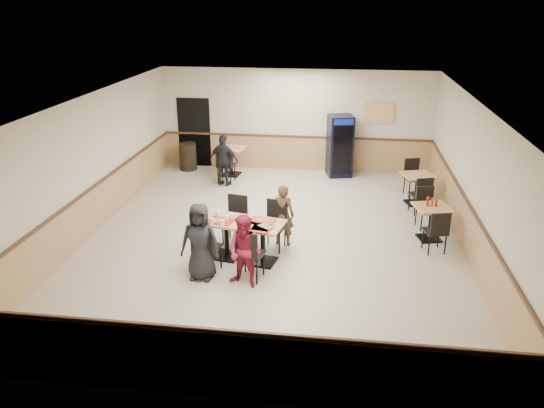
# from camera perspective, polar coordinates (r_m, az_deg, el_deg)

# --- Properties ---
(ground) EXTENTS (10.00, 10.00, 0.00)m
(ground) POSITION_cam_1_polar(r_m,az_deg,el_deg) (11.58, 0.17, -3.69)
(ground) COLOR beige
(ground) RESTS_ON ground
(room_shell) EXTENTS (10.00, 10.00, 10.00)m
(room_shell) POSITION_cam_1_polar(r_m,az_deg,el_deg) (13.66, 9.00, 2.64)
(room_shell) COLOR silver
(room_shell) RESTS_ON ground
(main_table) EXTENTS (1.66, 1.05, 0.82)m
(main_table) POSITION_cam_1_polar(r_m,az_deg,el_deg) (10.45, -2.99, -3.30)
(main_table) COLOR black
(main_table) RESTS_ON ground
(main_chairs) EXTENTS (1.69, 2.03, 1.04)m
(main_chairs) POSITION_cam_1_polar(r_m,az_deg,el_deg) (10.48, -3.26, -3.39)
(main_chairs) COLOR black
(main_chairs) RESTS_ON ground
(diner_woman_left) EXTENTS (0.74, 0.49, 1.48)m
(diner_woman_left) POSITION_cam_1_polar(r_m,az_deg,el_deg) (9.79, -7.73, -4.04)
(diner_woman_left) COLOR black
(diner_woman_left) RESTS_ON ground
(diner_woman_right) EXTENTS (0.80, 0.71, 1.37)m
(diner_woman_right) POSITION_cam_1_polar(r_m,az_deg,el_deg) (9.48, -2.93, -5.11)
(diner_woman_right) COLOR maroon
(diner_woman_right) RESTS_ON ground
(diner_man_opposite) EXTENTS (0.53, 0.39, 1.33)m
(diner_man_opposite) POSITION_cam_1_polar(r_m,az_deg,el_deg) (11.05, 1.17, -1.18)
(diner_man_opposite) COLOR #4F3822
(diner_man_opposite) RESTS_ON ground
(lone_diner) EXTENTS (0.90, 0.53, 1.44)m
(lone_diner) POSITION_cam_1_polar(r_m,az_deg,el_deg) (14.64, -5.20, 4.69)
(lone_diner) COLOR black
(lone_diner) RESTS_ON ground
(tabletop_clutter) EXTENTS (1.37, 0.81, 0.12)m
(tabletop_clutter) POSITION_cam_1_polar(r_m,az_deg,el_deg) (10.25, -3.00, -1.99)
(tabletop_clutter) COLOR red
(tabletop_clutter) RESTS_ON main_table
(side_table_near) EXTENTS (0.86, 0.86, 0.76)m
(side_table_near) POSITION_cam_1_polar(r_m,az_deg,el_deg) (11.84, 16.74, -1.42)
(side_table_near) COLOR black
(side_table_near) RESTS_ON ground
(side_table_near_chair_south) EXTENTS (0.54, 0.54, 0.96)m
(side_table_near_chair_south) POSITION_cam_1_polar(r_m,az_deg,el_deg) (11.30, 17.15, -2.71)
(side_table_near_chair_south) COLOR black
(side_table_near_chair_south) RESTS_ON ground
(side_table_near_chair_north) EXTENTS (0.54, 0.54, 0.96)m
(side_table_near_chair_north) POSITION_cam_1_polar(r_m,az_deg,el_deg) (12.40, 16.34, -0.45)
(side_table_near_chair_north) COLOR black
(side_table_near_chair_north) RESTS_ON ground
(side_table_far) EXTENTS (0.90, 0.90, 0.78)m
(side_table_far) POSITION_cam_1_polar(r_m,az_deg,el_deg) (13.80, 15.33, 2.04)
(side_table_far) COLOR black
(side_table_far) RESTS_ON ground
(side_table_far_chair_south) EXTENTS (0.57, 0.57, 0.98)m
(side_table_far_chair_south) POSITION_cam_1_polar(r_m,az_deg,el_deg) (13.23, 15.63, 1.06)
(side_table_far_chair_south) COLOR black
(side_table_far_chair_south) RESTS_ON ground
(side_table_far_chair_north) EXTENTS (0.57, 0.57, 0.98)m
(side_table_far_chair_north) POSITION_cam_1_polar(r_m,az_deg,el_deg) (14.39, 15.03, 2.76)
(side_table_far_chair_north) COLOR black
(side_table_far_chair_north) RESTS_ON ground
(condiment_caddy) EXTENTS (0.23, 0.06, 0.20)m
(condiment_caddy) POSITION_cam_1_polar(r_m,az_deg,el_deg) (11.75, 16.73, 0.22)
(condiment_caddy) COLOR #B0160C
(condiment_caddy) RESTS_ON side_table_near
(back_table) EXTENTS (0.86, 0.86, 0.82)m
(back_table) POSITION_cam_1_polar(r_m,az_deg,el_deg) (15.56, -4.43, 5.06)
(back_table) COLOR black
(back_table) RESTS_ON ground
(back_table_chair_lone) EXTENTS (0.54, 0.54, 1.04)m
(back_table_chair_lone) POSITION_cam_1_polar(r_m,az_deg,el_deg) (14.96, -4.94, 4.26)
(back_table_chair_lone) COLOR black
(back_table_chair_lone) RESTS_ON ground
(pepsi_cooler) EXTENTS (0.81, 0.81, 1.78)m
(pepsi_cooler) POSITION_cam_1_polar(r_m,az_deg,el_deg) (15.52, 7.30, 6.21)
(pepsi_cooler) COLOR black
(pepsi_cooler) RESTS_ON ground
(trash_bin) EXTENTS (0.51, 0.51, 0.81)m
(trash_bin) POSITION_cam_1_polar(r_m,az_deg,el_deg) (16.27, -9.03, 5.06)
(trash_bin) COLOR black
(trash_bin) RESTS_ON ground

